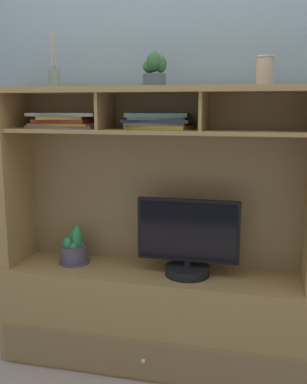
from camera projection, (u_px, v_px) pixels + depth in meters
name	position (u px, v px, depth m)	size (l,w,h in m)	color
floor_plane	(154.00, 361.00, 2.51)	(6.00, 6.00, 0.02)	#AE978B
back_wall	(163.00, 104.00, 2.47)	(6.00, 0.02, 2.80)	gray
media_console	(154.00, 284.00, 2.43)	(1.64, 0.44, 1.48)	#A07B46
tv_monitor	(188.00, 243.00, 2.31)	(0.53, 0.23, 0.40)	black
potted_orchid	(74.00, 251.00, 2.51)	(0.17, 0.17, 0.22)	#514857
potted_fern	(73.00, 249.00, 2.53)	(0.13, 0.11, 0.16)	beige
magazine_stack_left	(65.00, 120.00, 2.41)	(0.40, 0.26, 0.08)	gray
magazine_stack_centre	(158.00, 121.00, 2.27)	(0.35, 0.25, 0.08)	gold
diffuser_bottle	(54.00, 78.00, 2.34)	(0.06, 0.06, 0.29)	slate
potted_succulent	(154.00, 71.00, 2.23)	(0.13, 0.13, 0.17)	#424E4F
ceramic_vase	(265.00, 70.00, 2.07)	(0.08, 0.08, 0.13)	tan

